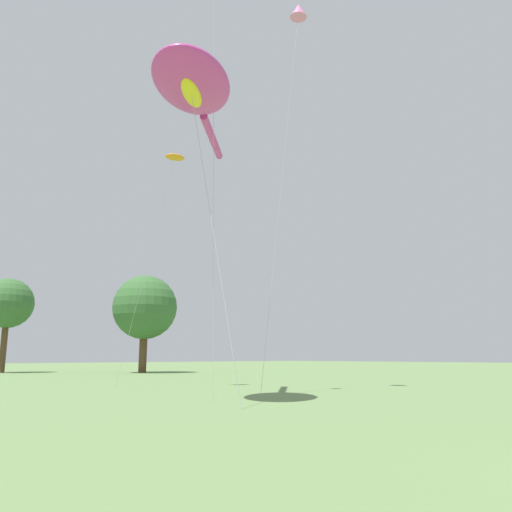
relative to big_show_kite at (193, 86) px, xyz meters
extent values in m
ellipsoid|color=#CC3899|center=(-0.14, -0.13, 0.03)|extent=(6.55, 6.41, 1.14)
cylinder|color=#CC3899|center=(3.88, 3.56, -0.14)|extent=(4.10, 3.82, 0.41)
ellipsoid|color=yellow|center=(-0.14, -0.13, -0.49)|extent=(2.41, 2.31, 0.41)
cylinder|color=#B2B2B7|center=(0.01, -1.75, -7.34)|extent=(0.34, 3.27, 13.61)
cylinder|color=#B2B2B7|center=(1.89, 0.82, -1.90)|extent=(1.36, 2.34, 24.50)
ellipsoid|color=orange|center=(4.87, 8.89, 0.62)|extent=(1.48, 1.17, 0.41)
cylinder|color=#B2B2B7|center=(4.25, 10.98, -6.76)|extent=(1.25, 4.20, 14.77)
cone|color=pink|center=(8.81, 1.27, 9.32)|extent=(1.50, 1.50, 0.99)
cylinder|color=#B2B2B7|center=(6.93, 1.06, -2.41)|extent=(3.78, 0.45, 23.47)
cylinder|color=#513823|center=(18.29, 35.23, -11.84)|extent=(0.91, 0.91, 4.61)
sphere|color=#386633|center=(18.29, 35.23, -6.50)|extent=(7.59, 7.59, 7.59)
cylinder|color=#513823|center=(6.09, 46.10, -11.27)|extent=(0.71, 0.71, 5.75)
sphere|color=#386633|center=(6.09, 46.10, -6.03)|extent=(5.92, 5.92, 5.92)
camera|label=1|loc=(-11.97, -17.37, -12.28)|focal=34.78mm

